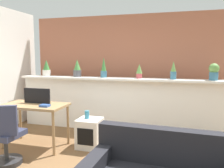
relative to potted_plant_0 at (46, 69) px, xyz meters
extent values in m
cube|color=white|center=(1.76, 0.01, -0.75)|extent=(4.55, 0.16, 1.09)
cube|color=white|center=(1.76, -0.03, -0.18)|extent=(4.55, 0.35, 0.04)
cube|color=#AD664C|center=(1.76, 0.61, -0.04)|extent=(4.55, 0.10, 2.50)
cylinder|color=silver|center=(0.00, 0.00, -0.10)|extent=(0.18, 0.18, 0.14)
cone|color=#3D843D|center=(0.00, 0.00, 0.08)|extent=(0.15, 0.15, 0.22)
cylinder|color=#4C4C51|center=(0.75, 0.00, -0.09)|extent=(0.17, 0.17, 0.14)
cone|color=#4C9347|center=(0.75, 0.00, 0.10)|extent=(0.15, 0.15, 0.23)
cylinder|color=#386B84|center=(1.36, -0.01, -0.10)|extent=(0.13, 0.13, 0.14)
cone|color=#3D843D|center=(1.36, -0.01, 0.11)|extent=(0.10, 0.10, 0.28)
cylinder|color=#B7474C|center=(2.11, -0.01, -0.11)|extent=(0.12, 0.12, 0.10)
cone|color=#669E4C|center=(2.11, -0.01, 0.03)|extent=(0.12, 0.12, 0.19)
cylinder|color=#386B84|center=(2.77, -0.03, -0.09)|extent=(0.11, 0.11, 0.15)
cone|color=#669E4C|center=(2.77, -0.03, 0.09)|extent=(0.10, 0.10, 0.20)
cylinder|color=#386B84|center=(3.48, -0.01, -0.09)|extent=(0.16, 0.16, 0.15)
sphere|color=#669E4C|center=(3.48, -0.01, 0.06)|extent=(0.19, 0.19, 0.19)
cylinder|color=#99754C|center=(-0.01, -1.44, -0.94)|extent=(0.04, 0.04, 0.71)
cylinder|color=#99754C|center=(0.99, -1.44, -0.94)|extent=(0.04, 0.04, 0.71)
cylinder|color=#99754C|center=(-0.01, -0.94, -0.94)|extent=(0.04, 0.04, 0.71)
cylinder|color=#99754C|center=(0.99, -0.94, -0.94)|extent=(0.04, 0.04, 0.71)
cube|color=#99754C|center=(0.49, -1.19, -0.56)|extent=(1.10, 0.60, 0.04)
cube|color=black|center=(0.49, -1.11, -0.41)|extent=(0.50, 0.04, 0.27)
cylinder|color=#262628|center=(0.47, -1.90, -1.26)|extent=(0.44, 0.44, 0.07)
cylinder|color=#333333|center=(0.47, -1.90, -1.05)|extent=(0.06, 0.06, 0.34)
cube|color=#2D334C|center=(0.47, -1.90, -0.84)|extent=(0.44, 0.44, 0.08)
cube|color=#2D334C|center=(0.55, -2.07, -0.59)|extent=(0.43, 0.25, 0.42)
cube|color=silver|center=(1.41, -0.97, -1.04)|extent=(0.40, 0.40, 0.50)
cube|color=black|center=(1.41, -1.16, -1.04)|extent=(0.28, 0.04, 0.28)
cylinder|color=teal|center=(1.36, -0.96, -0.73)|extent=(0.08, 0.08, 0.14)
cube|color=#2D4C8C|center=(0.77, -1.32, -0.53)|extent=(0.15, 0.12, 0.04)
cube|color=black|center=(2.76, -2.10, -0.69)|extent=(1.57, 0.24, 0.40)
cube|color=black|center=(2.05, -2.36, -0.81)|extent=(0.20, 0.77, 0.16)
camera|label=1|loc=(2.82, -4.52, 0.27)|focal=36.42mm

